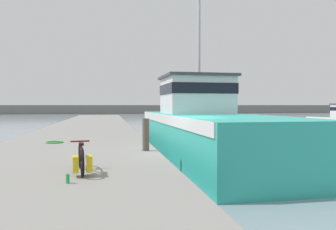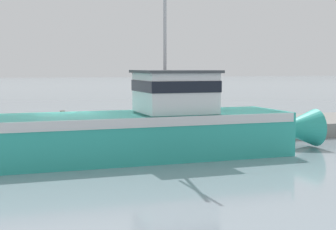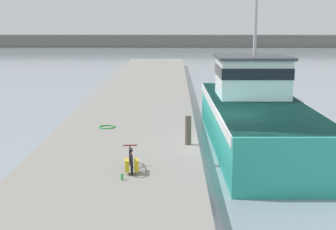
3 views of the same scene
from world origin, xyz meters
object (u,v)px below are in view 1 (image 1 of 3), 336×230
at_px(fishing_boat_main, 202,126).
at_px(bicycle_touring, 82,160).
at_px(water_bottle_by_bike, 68,179).
at_px(mooring_post, 146,135).

xyz_separation_m(fishing_boat_main, bicycle_touring, (-4.77, -6.84, -0.26)).
height_order(bicycle_touring, water_bottle_by_bike, bicycle_touring).
relative_size(mooring_post, water_bottle_by_bike, 5.83).
relative_size(fishing_boat_main, water_bottle_by_bike, 83.41).
bearing_deg(water_bottle_by_bike, fishing_boat_main, 57.24).
distance_m(fishing_boat_main, water_bottle_by_bike, 9.19).
xyz_separation_m(fishing_boat_main, mooring_post, (-2.96, -3.48, -0.03)).
height_order(fishing_boat_main, water_bottle_by_bike, fishing_boat_main).
bearing_deg(mooring_post, fishing_boat_main, 49.67).
relative_size(bicycle_touring, mooring_post, 1.50).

